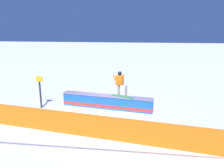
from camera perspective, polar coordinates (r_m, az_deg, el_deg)
ground_plane at (r=12.63m, az=-1.36°, el=-6.31°), size 120.00×120.00×0.00m
grind_box at (r=12.51m, az=-1.37°, el=-4.81°), size 5.28×1.33×0.77m
snowboarder at (r=11.99m, az=2.22°, el=0.29°), size 1.41×0.83×1.42m
safety_fence at (r=9.24m, az=-4.95°, el=-10.98°), size 10.78×1.67×1.02m
trail_marker at (r=13.02m, az=-18.28°, el=-1.79°), size 0.40×0.10×1.86m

